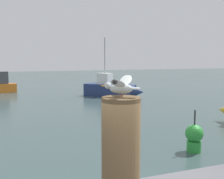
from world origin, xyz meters
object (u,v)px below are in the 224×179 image
at_px(seagull, 121,86).
at_px(channel_buoy, 194,137).
at_px(boat_navy, 114,89).
at_px(mooring_post, 121,154).

xyz_separation_m(seagull, channel_buoy, (4.32, 4.45, -2.18)).
height_order(seagull, channel_buoy, seagull).
relative_size(boat_navy, channel_buoy, 3.38).
xyz_separation_m(mooring_post, seagull, (-0.00, 0.00, 0.68)).
distance_m(mooring_post, boat_navy, 17.88).
bearing_deg(mooring_post, boat_navy, 69.12).
bearing_deg(boat_navy, channel_buoy, -99.46).
bearing_deg(seagull, boat_navy, 69.11).
height_order(boat_navy, channel_buoy, boat_navy).
bearing_deg(channel_buoy, boat_navy, 80.54).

